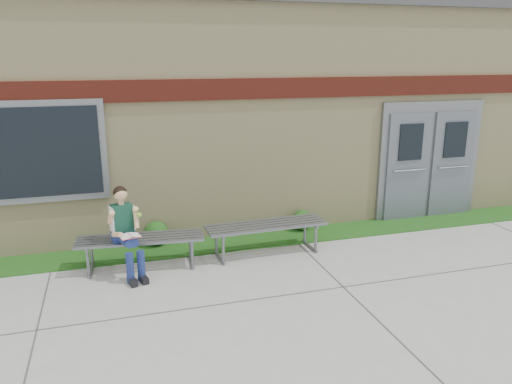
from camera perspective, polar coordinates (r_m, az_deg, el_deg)
name	(u,v)px	position (r m, az deg, el deg)	size (l,w,h in m)	color
ground	(289,314)	(6.47, 3.78, -13.80)	(80.00, 80.00, 0.00)	#9E9E99
grass_strip	(237,242)	(8.72, -2.16, -5.73)	(16.00, 0.80, 0.02)	#144412
school_building	(199,103)	(11.50, -6.57, 10.08)	(16.20, 6.22, 4.20)	beige
bench_left	(141,244)	(7.80, -13.03, -5.84)	(1.93, 0.70, 0.49)	slate
bench_right	(266,231)	(8.13, 1.18, -4.43)	(1.98, 0.62, 0.51)	slate
girl	(126,229)	(7.50, -14.67, -4.11)	(0.52, 0.79, 1.33)	navy
shrub_mid	(156,233)	(8.67, -11.32, -4.64)	(0.41, 0.41, 0.41)	#144412
shrub_east	(302,220)	(9.27, 5.31, -3.21)	(0.37, 0.37, 0.37)	#144412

